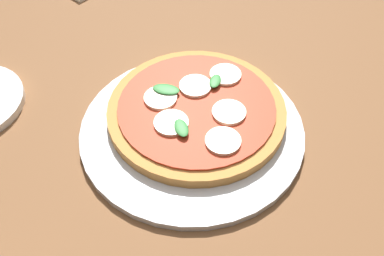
# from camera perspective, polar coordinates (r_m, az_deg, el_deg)

# --- Properties ---
(dining_table) EXTENTS (1.57, 1.07, 0.71)m
(dining_table) POSITION_cam_1_polar(r_m,az_deg,el_deg) (0.77, 1.26, -4.29)
(dining_table) COLOR brown
(dining_table) RESTS_ON ground_plane
(serving_tray) EXTENTS (0.35, 0.35, 0.01)m
(serving_tray) POSITION_cam_1_polar(r_m,az_deg,el_deg) (0.71, -0.00, -0.22)
(serving_tray) COLOR silver
(serving_tray) RESTS_ON dining_table
(pizza) EXTENTS (0.29, 0.29, 0.03)m
(pizza) POSITION_cam_1_polar(r_m,az_deg,el_deg) (0.71, 0.60, 2.31)
(pizza) COLOR #C6843F
(pizza) RESTS_ON serving_tray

